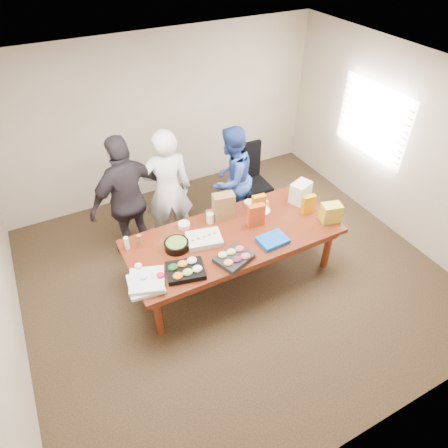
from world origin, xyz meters
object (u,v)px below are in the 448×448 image
person_center (168,190)px  sheet_cake (204,239)px  salad_bowl (177,245)px  office_chair (253,184)px  conference_table (233,256)px  person_right (231,179)px

person_center → sheet_cake: bearing=106.4°
salad_bowl → person_center: bearing=74.0°
office_chair → sheet_cake: office_chair is taller
conference_table → office_chair: (0.97, 1.14, 0.19)m
conference_table → office_chair: bearing=49.4°
conference_table → sheet_cake: (-0.40, 0.06, 0.41)m
person_center → sheet_cake: 1.03m
conference_table → person_center: (-0.48, 1.08, 0.56)m
conference_table → salad_bowl: salad_bowl is taller
sheet_cake → salad_bowl: bearing=-174.0°
conference_table → office_chair: 1.51m
person_center → person_right: 1.01m
office_chair → salad_bowl: office_chair is taller
sheet_cake → person_right: bearing=59.9°
person_right → conference_table: bearing=35.3°
conference_table → person_right: 1.27m
conference_table → person_center: size_ratio=1.49×
office_chair → sheet_cake: (-1.37, -1.07, 0.22)m
conference_table → office_chair: size_ratio=2.46×
office_chair → person_right: size_ratio=0.68×
conference_table → person_right: bearing=63.4°
person_right → salad_bowl: (-1.29, -0.96, -0.04)m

